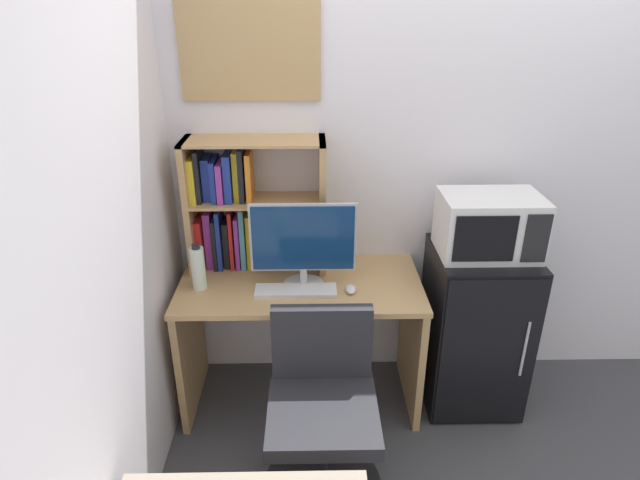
{
  "coord_description": "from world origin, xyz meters",
  "views": [
    {
      "loc": [
        -0.88,
        -2.66,
        2.08
      ],
      "look_at": [
        -0.83,
        -0.34,
        1.0
      ],
      "focal_mm": 29.72,
      "sensor_mm": 36.0,
      "label": 1
    }
  ],
  "objects_px": {
    "water_bottle": "(198,268)",
    "microwave": "(489,225)",
    "hutch_bookshelf": "(237,204)",
    "mini_fridge": "(474,328)",
    "monitor": "(303,243)",
    "desk_chair": "(322,419)",
    "wall_corkboard": "(250,52)",
    "keyboard": "(296,291)",
    "computer_mouse": "(351,289)"
  },
  "relations": [
    {
      "from": "keyboard",
      "to": "wall_corkboard",
      "type": "relative_size",
      "value": 0.6
    },
    {
      "from": "monitor",
      "to": "microwave",
      "type": "relative_size",
      "value": 1.07
    },
    {
      "from": "hutch_bookshelf",
      "to": "microwave",
      "type": "xyz_separation_m",
      "value": [
        1.26,
        -0.18,
        -0.05
      ]
    },
    {
      "from": "mini_fridge",
      "to": "microwave",
      "type": "height_order",
      "value": "microwave"
    },
    {
      "from": "monitor",
      "to": "wall_corkboard",
      "type": "relative_size",
      "value": 0.77
    },
    {
      "from": "water_bottle",
      "to": "microwave",
      "type": "distance_m",
      "value": 1.44
    },
    {
      "from": "keyboard",
      "to": "water_bottle",
      "type": "xyz_separation_m",
      "value": [
        -0.48,
        0.05,
        0.1
      ]
    },
    {
      "from": "computer_mouse",
      "to": "mini_fridge",
      "type": "height_order",
      "value": "mini_fridge"
    },
    {
      "from": "water_bottle",
      "to": "microwave",
      "type": "bearing_deg",
      "value": 2.6
    },
    {
      "from": "microwave",
      "to": "wall_corkboard",
      "type": "relative_size",
      "value": 0.72
    },
    {
      "from": "keyboard",
      "to": "wall_corkboard",
      "type": "height_order",
      "value": "wall_corkboard"
    },
    {
      "from": "microwave",
      "to": "water_bottle",
      "type": "bearing_deg",
      "value": -177.4
    },
    {
      "from": "water_bottle",
      "to": "desk_chair",
      "type": "height_order",
      "value": "water_bottle"
    },
    {
      "from": "hutch_bookshelf",
      "to": "computer_mouse",
      "type": "distance_m",
      "value": 0.73
    },
    {
      "from": "wall_corkboard",
      "to": "desk_chair",
      "type": "bearing_deg",
      "value": -69.14
    },
    {
      "from": "monitor",
      "to": "keyboard",
      "type": "bearing_deg",
      "value": -120.42
    },
    {
      "from": "computer_mouse",
      "to": "desk_chair",
      "type": "xyz_separation_m",
      "value": [
        -0.15,
        -0.46,
        -0.39
      ]
    },
    {
      "from": "monitor",
      "to": "wall_corkboard",
      "type": "distance_m",
      "value": 0.94
    },
    {
      "from": "hutch_bookshelf",
      "to": "water_bottle",
      "type": "relative_size",
      "value": 2.93
    },
    {
      "from": "hutch_bookshelf",
      "to": "water_bottle",
      "type": "xyz_separation_m",
      "value": [
        -0.18,
        -0.25,
        -0.24
      ]
    },
    {
      "from": "mini_fridge",
      "to": "monitor",
      "type": "bearing_deg",
      "value": -176.86
    },
    {
      "from": "monitor",
      "to": "computer_mouse",
      "type": "relative_size",
      "value": 6.06
    },
    {
      "from": "computer_mouse",
      "to": "keyboard",
      "type": "bearing_deg",
      "value": -179.89
    },
    {
      "from": "wall_corkboard",
      "to": "monitor",
      "type": "bearing_deg",
      "value": -53.54
    },
    {
      "from": "monitor",
      "to": "desk_chair",
      "type": "xyz_separation_m",
      "value": [
        0.08,
        -0.53,
        -0.62
      ]
    },
    {
      "from": "mini_fridge",
      "to": "microwave",
      "type": "bearing_deg",
      "value": 89.74
    },
    {
      "from": "hutch_bookshelf",
      "to": "computer_mouse",
      "type": "bearing_deg",
      "value": -27.5
    },
    {
      "from": "water_bottle",
      "to": "mini_fridge",
      "type": "height_order",
      "value": "water_bottle"
    },
    {
      "from": "water_bottle",
      "to": "microwave",
      "type": "xyz_separation_m",
      "value": [
        1.43,
        0.06,
        0.19
      ]
    },
    {
      "from": "monitor",
      "to": "microwave",
      "type": "bearing_deg",
      "value": 3.32
    },
    {
      "from": "monitor",
      "to": "mini_fridge",
      "type": "xyz_separation_m",
      "value": [
        0.91,
        0.05,
        -0.54
      ]
    },
    {
      "from": "keyboard",
      "to": "computer_mouse",
      "type": "xyz_separation_m",
      "value": [
        0.27,
        0.0,
        0.0
      ]
    },
    {
      "from": "monitor",
      "to": "mini_fridge",
      "type": "distance_m",
      "value": 1.06
    },
    {
      "from": "monitor",
      "to": "microwave",
      "type": "distance_m",
      "value": 0.92
    },
    {
      "from": "computer_mouse",
      "to": "desk_chair",
      "type": "height_order",
      "value": "desk_chair"
    },
    {
      "from": "microwave",
      "to": "mini_fridge",
      "type": "bearing_deg",
      "value": -90.26
    },
    {
      "from": "microwave",
      "to": "wall_corkboard",
      "type": "height_order",
      "value": "wall_corkboard"
    },
    {
      "from": "monitor",
      "to": "microwave",
      "type": "height_order",
      "value": "microwave"
    },
    {
      "from": "monitor",
      "to": "desk_chair",
      "type": "distance_m",
      "value": 0.82
    },
    {
      "from": "microwave",
      "to": "computer_mouse",
      "type": "bearing_deg",
      "value": -170.15
    },
    {
      "from": "computer_mouse",
      "to": "microwave",
      "type": "bearing_deg",
      "value": 9.85
    },
    {
      "from": "desk_chair",
      "to": "water_bottle",
      "type": "bearing_deg",
      "value": 139.27
    },
    {
      "from": "mini_fridge",
      "to": "wall_corkboard",
      "type": "bearing_deg",
      "value": 166.32
    },
    {
      "from": "wall_corkboard",
      "to": "microwave",
      "type": "bearing_deg",
      "value": -13.54
    },
    {
      "from": "desk_chair",
      "to": "wall_corkboard",
      "type": "distance_m",
      "value": 1.73
    },
    {
      "from": "keyboard",
      "to": "computer_mouse",
      "type": "height_order",
      "value": "computer_mouse"
    },
    {
      "from": "mini_fridge",
      "to": "microwave",
      "type": "xyz_separation_m",
      "value": [
        0.0,
        0.0,
        0.6
      ]
    },
    {
      "from": "keyboard",
      "to": "water_bottle",
      "type": "bearing_deg",
      "value": 173.6
    },
    {
      "from": "hutch_bookshelf",
      "to": "water_bottle",
      "type": "height_order",
      "value": "hutch_bookshelf"
    },
    {
      "from": "keyboard",
      "to": "desk_chair",
      "type": "bearing_deg",
      "value": -75.3
    }
  ]
}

